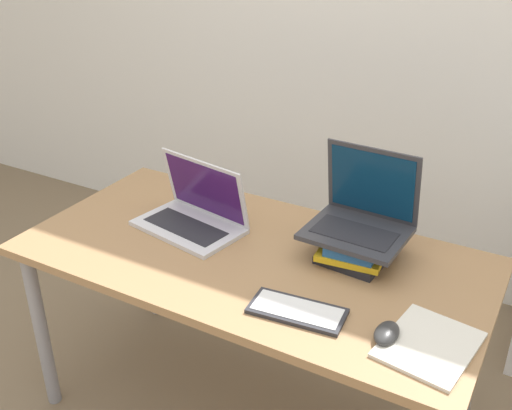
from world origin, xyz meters
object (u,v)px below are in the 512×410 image
object	(u,v)px
laptop_left	(194,214)
notepad	(429,345)
book_stack	(357,246)
mouse	(387,333)
laptop_on_books	(361,216)
wireless_keyboard	(297,311)

from	to	relation	value
laptop_left	notepad	distance (m)	0.93
book_stack	mouse	world-z (taller)	book_stack
laptop_left	laptop_on_books	xyz separation A→B (m)	(0.57, 0.12, 0.09)
wireless_keyboard	mouse	distance (m)	0.25
laptop_left	mouse	world-z (taller)	laptop_left
book_stack	laptop_on_books	xyz separation A→B (m)	(-0.00, 0.03, 0.10)
laptop_left	notepad	bearing A→B (deg)	-14.69
book_stack	wireless_keyboard	bearing A→B (deg)	-95.85
laptop_on_books	wireless_keyboard	size ratio (longest dim) A/B	1.15
laptop_left	wireless_keyboard	size ratio (longest dim) A/B	1.45
book_stack	laptop_on_books	distance (m)	0.10
laptop_on_books	mouse	world-z (taller)	laptop_on_books
book_stack	mouse	xyz separation A→B (m)	(0.22, -0.35, -0.02)
book_stack	mouse	size ratio (longest dim) A/B	2.62
book_stack	laptop_on_books	size ratio (longest dim) A/B	0.85
notepad	laptop_left	bearing A→B (deg)	165.31
book_stack	mouse	bearing A→B (deg)	-58.21
laptop_left	wireless_keyboard	bearing A→B (deg)	-27.08
book_stack	wireless_keyboard	size ratio (longest dim) A/B	0.98
wireless_keyboard	notepad	world-z (taller)	wireless_keyboard
mouse	notepad	distance (m)	0.11
laptop_left	mouse	bearing A→B (deg)	-18.23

